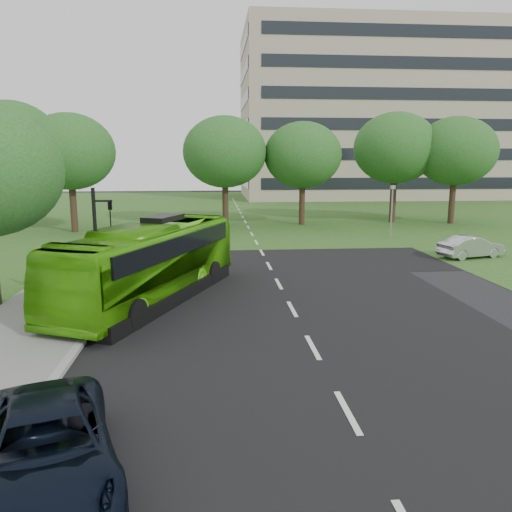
# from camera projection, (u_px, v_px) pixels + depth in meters

# --- Properties ---
(ground) EXTENTS (160.00, 160.00, 0.00)m
(ground) POSITION_uv_depth(u_px,v_px,m) (301.00, 326.00, 17.15)
(ground) COLOR black
(ground) RESTS_ON ground
(street_surfaces) EXTENTS (120.00, 120.00, 0.15)m
(street_surfaces) POSITION_uv_depth(u_px,v_px,m) (246.00, 233.00, 39.38)
(street_surfaces) COLOR black
(street_surfaces) RESTS_ON ground
(office_building) EXTENTS (40.10, 20.10, 25.00)m
(office_building) POSITION_uv_depth(u_px,v_px,m) (373.00, 116.00, 77.28)
(office_building) COLOR tan
(office_building) RESTS_ON ground
(tree_park_a) EXTENTS (6.97, 6.97, 9.27)m
(tree_park_a) POSITION_uv_depth(u_px,v_px,m) (70.00, 152.00, 38.71)
(tree_park_a) COLOR black
(tree_park_a) RESTS_ON ground
(tree_park_b) EXTENTS (7.16, 7.16, 9.39)m
(tree_park_b) POSITION_uv_depth(u_px,v_px,m) (225.00, 152.00, 42.59)
(tree_park_b) COLOR black
(tree_park_b) RESTS_ON ground
(tree_park_c) EXTENTS (6.76, 6.76, 8.97)m
(tree_park_c) POSITION_uv_depth(u_px,v_px,m) (303.00, 155.00, 43.45)
(tree_park_c) COLOR black
(tree_park_c) RESTS_ON ground
(tree_park_d) EXTENTS (7.51, 7.51, 9.93)m
(tree_park_d) POSITION_uv_depth(u_px,v_px,m) (395.00, 148.00, 45.08)
(tree_park_d) COLOR black
(tree_park_d) RESTS_ON ground
(tree_park_e) EXTENTS (7.10, 7.10, 9.46)m
(tree_park_e) POSITION_uv_depth(u_px,v_px,m) (456.00, 151.00, 44.09)
(tree_park_e) COLOR black
(tree_park_e) RESTS_ON ground
(tree_park_f) EXTENTS (8.04, 8.04, 10.73)m
(tree_park_f) POSITION_uv_depth(u_px,v_px,m) (11.00, 141.00, 43.22)
(tree_park_f) COLOR black
(tree_park_f) RESTS_ON ground
(bus) EXTENTS (6.79, 11.36, 3.13)m
(bus) POSITION_uv_depth(u_px,v_px,m) (151.00, 262.00, 20.17)
(bus) COLOR #44A50D
(bus) RESTS_ON ground
(sedan) EXTENTS (4.17, 2.40, 1.30)m
(sedan) POSITION_uv_depth(u_px,v_px,m) (471.00, 247.00, 29.19)
(sedan) COLOR #BAB9BE
(sedan) RESTS_ON ground
(suv) EXTENTS (3.65, 5.33, 1.35)m
(suv) POSITION_uv_depth(u_px,v_px,m) (47.00, 448.00, 8.70)
(suv) COLOR black
(suv) RESTS_ON ground
(traffic_light) EXTENTS (0.75, 0.22, 4.67)m
(traffic_light) POSITION_uv_depth(u_px,v_px,m) (100.00, 241.00, 18.00)
(traffic_light) COLOR black
(traffic_light) RESTS_ON ground
(camera_pole) EXTENTS (0.33, 0.28, 3.86)m
(camera_pole) POSITION_uv_depth(u_px,v_px,m) (392.00, 204.00, 36.22)
(camera_pole) COLOR gray
(camera_pole) RESTS_ON ground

